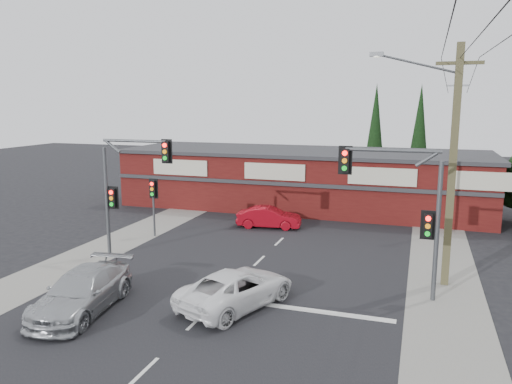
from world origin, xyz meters
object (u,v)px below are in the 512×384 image
(red_sedan, at_px, (269,217))
(utility_pole, at_px, (449,159))
(silver_suv, at_px, (82,292))
(white_suv, at_px, (237,288))
(shop_building, at_px, (303,178))

(red_sedan, distance_m, utility_pole, 13.01)
(silver_suv, distance_m, utility_pole, 15.36)
(red_sedan, bearing_deg, white_suv, -176.45)
(white_suv, distance_m, silver_suv, 5.74)
(silver_suv, bearing_deg, shop_building, 73.53)
(silver_suv, xyz_separation_m, shop_building, (3.40, 21.19, 1.37))
(white_suv, distance_m, shop_building, 19.05)
(silver_suv, bearing_deg, white_suv, 16.09)
(shop_building, bearing_deg, silver_suv, -99.11)
(silver_suv, xyz_separation_m, utility_pole, (12.76, 7.19, 4.64))
(white_suv, xyz_separation_m, red_sedan, (-2.36, 11.96, -0.05))
(white_suv, bearing_deg, red_sedan, -57.55)
(silver_suv, xyz_separation_m, red_sedan, (2.91, 14.24, -0.11))
(shop_building, distance_m, utility_pole, 17.15)
(utility_pole, bearing_deg, white_suv, -146.79)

